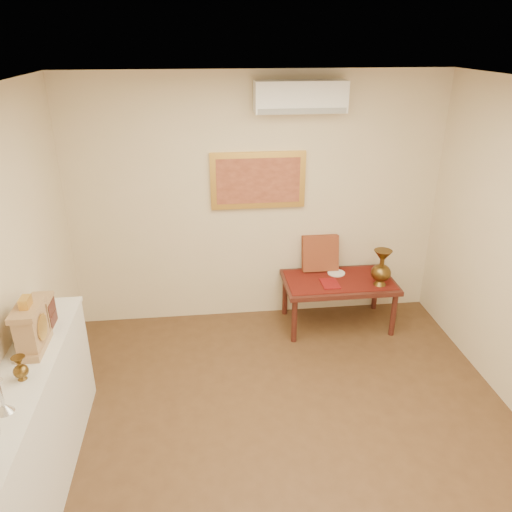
{
  "coord_description": "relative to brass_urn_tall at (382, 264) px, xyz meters",
  "views": [
    {
      "loc": [
        -0.61,
        -2.84,
        3.01
      ],
      "look_at": [
        -0.15,
        1.15,
        1.21
      ],
      "focal_mm": 35.0,
      "sensor_mm": 36.0,
      "label": 1
    }
  ],
  "objects": [
    {
      "name": "floor",
      "position": [
        -1.25,
        -1.72,
        -0.8
      ],
      "size": [
        4.5,
        4.5,
        0.0
      ],
      "primitive_type": "plane",
      "color": "brown",
      "rests_on": "ground"
    },
    {
      "name": "ceiling",
      "position": [
        -1.25,
        -1.72,
        1.9
      ],
      "size": [
        4.5,
        4.5,
        0.0
      ],
      "primitive_type": "plane",
      "rotation": [
        3.14,
        0.0,
        0.0
      ],
      "color": "silver",
      "rests_on": "ground"
    },
    {
      "name": "wall_back",
      "position": [
        -1.25,
        0.53,
        0.55
      ],
      "size": [
        4.0,
        0.02,
        2.7
      ],
      "primitive_type": "cube",
      "color": "beige",
      "rests_on": "ground"
    },
    {
      "name": "candlestick",
      "position": [
        -3.06,
        -2.11,
        0.3
      ],
      "size": [
        0.11,
        0.11,
        0.22
      ],
      "primitive_type": null,
      "color": "silver",
      "rests_on": "display_ledge"
    },
    {
      "name": "brass_urn_small",
      "position": [
        -3.05,
        -1.8,
        0.29
      ],
      "size": [
        0.1,
        0.1,
        0.22
      ],
      "primitive_type": null,
      "color": "brown",
      "rests_on": "display_ledge"
    },
    {
      "name": "table_cloth",
      "position": [
        -0.4,
        0.16,
        -0.24
      ],
      "size": [
        1.14,
        0.59,
        0.01
      ],
      "primitive_type": "cube",
      "color": "#5E150F",
      "rests_on": "low_table"
    },
    {
      "name": "brass_urn_tall",
      "position": [
        0.0,
        0.0,
        0.0
      ],
      "size": [
        0.21,
        0.21,
        0.48
      ],
      "primitive_type": null,
      "color": "brown",
      "rests_on": "table_cloth"
    },
    {
      "name": "plate",
      "position": [
        -0.39,
        0.31,
        -0.23
      ],
      "size": [
        0.19,
        0.19,
        0.01
      ],
      "primitive_type": "cylinder",
      "color": "white",
      "rests_on": "table_cloth"
    },
    {
      "name": "menu",
      "position": [
        -0.53,
        0.07,
        -0.23
      ],
      "size": [
        0.18,
        0.25,
        0.01
      ],
      "primitive_type": "cube",
      "rotation": [
        0.0,
        0.0,
        0.01
      ],
      "color": "maroon",
      "rests_on": "table_cloth"
    },
    {
      "name": "cushion",
      "position": [
        -0.56,
        0.44,
        -0.04
      ],
      "size": [
        0.4,
        0.18,
        0.42
      ],
      "primitive_type": "cube",
      "rotation": [
        -0.21,
        0.0,
        0.0
      ],
      "color": "maroon",
      "rests_on": "table_cloth"
    },
    {
      "name": "display_ledge",
      "position": [
        -3.08,
        -1.72,
        -0.31
      ],
      "size": [
        0.37,
        2.02,
        0.98
      ],
      "color": "white",
      "rests_on": "floor"
    },
    {
      "name": "mantel_clock",
      "position": [
        -3.06,
        -1.46,
        0.36
      ],
      "size": [
        0.17,
        0.36,
        0.41
      ],
      "color": "tan",
      "rests_on": "display_ledge"
    },
    {
      "name": "wooden_chest",
      "position": [
        -3.08,
        -1.16,
        0.31
      ],
      "size": [
        0.16,
        0.21,
        0.24
      ],
      "color": "tan",
      "rests_on": "display_ledge"
    },
    {
      "name": "low_table",
      "position": [
        -0.4,
        0.16,
        -0.31
      ],
      "size": [
        1.2,
        0.7,
        0.55
      ],
      "color": "#4A1C16",
      "rests_on": "floor"
    },
    {
      "name": "painting",
      "position": [
        -1.25,
        0.5,
        0.8
      ],
      "size": [
        1.0,
        0.06,
        0.6
      ],
      "color": "gold",
      "rests_on": "wall_back"
    },
    {
      "name": "ac_unit",
      "position": [
        -0.85,
        0.4,
        1.65
      ],
      "size": [
        0.9,
        0.25,
        0.3
      ],
      "color": "white",
      "rests_on": "wall_back"
    }
  ]
}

